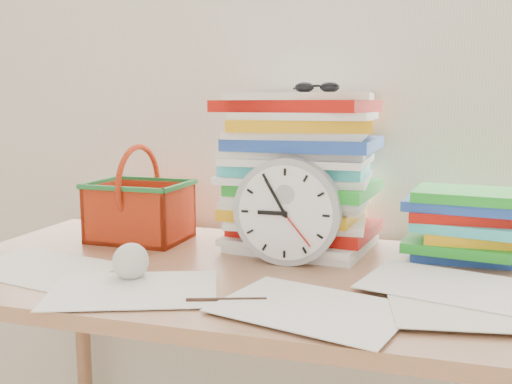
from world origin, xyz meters
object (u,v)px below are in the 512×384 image
(paper_stack, at_px, (300,171))
(book_stack, at_px, (467,225))
(basket, at_px, (139,194))
(clock, at_px, (288,211))
(desk, at_px, (256,302))

(paper_stack, height_order, book_stack, paper_stack)
(book_stack, bearing_deg, basket, -176.56)
(paper_stack, bearing_deg, basket, -172.95)
(book_stack, height_order, basket, basket)
(paper_stack, distance_m, basket, 0.42)
(book_stack, xyz_separation_m, basket, (-0.80, -0.05, 0.04))
(basket, bearing_deg, book_stack, 5.07)
(clock, height_order, basket, basket)
(paper_stack, relative_size, clock, 1.59)
(clock, bearing_deg, basket, 165.88)
(desk, bearing_deg, clock, 48.08)
(clock, bearing_deg, paper_stack, 92.62)
(desk, bearing_deg, paper_stack, 77.90)
(book_stack, distance_m, basket, 0.81)
(desk, relative_size, clock, 5.90)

